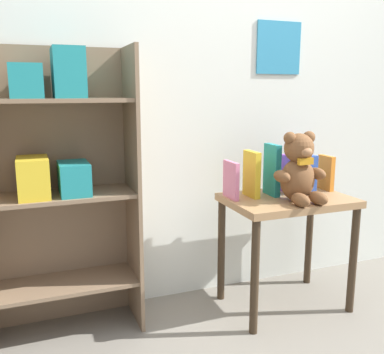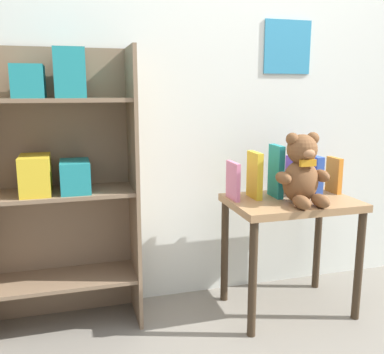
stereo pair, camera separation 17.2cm
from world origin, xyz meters
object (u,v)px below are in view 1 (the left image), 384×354
object	(u,v)px
book_standing_pink	(231,180)
book_standing_teal	(272,170)
book_standing_yellow	(252,174)
book_standing_blue	(308,173)
book_standing_purple	(289,174)
display_table	(287,215)
teddy_bear	(299,170)
book_standing_orange	(326,173)
bookshelf_side	(54,174)

from	to	relation	value
book_standing_pink	book_standing_teal	bearing A→B (deg)	-3.31
book_standing_yellow	book_standing_teal	world-z (taller)	book_standing_teal
book_standing_teal	book_standing_blue	distance (m)	0.23
book_standing_yellow	book_standing_purple	size ratio (longest dim) A/B	1.18
display_table	book_standing_pink	size ratio (longest dim) A/B	3.35
display_table	teddy_bear	bearing A→B (deg)	-89.65
teddy_bear	book_standing_orange	xyz separation A→B (m)	(0.28, 0.16, -0.06)
book_standing_orange	teddy_bear	bearing A→B (deg)	-151.40
book_standing_teal	book_standing_blue	bearing A→B (deg)	3.99
book_standing_orange	book_standing_blue	bearing A→B (deg)	175.60
book_standing_blue	book_standing_orange	xyz separation A→B (m)	(0.11, -0.01, -0.01)
book_standing_teal	book_standing_purple	size ratio (longest dim) A/B	1.34
book_standing_purple	bookshelf_side	bearing A→B (deg)	173.83
display_table	book_standing_teal	world-z (taller)	book_standing_teal
teddy_bear	book_standing_blue	bearing A→B (deg)	44.11
book_standing_pink	teddy_bear	bearing A→B (deg)	-30.77
teddy_bear	book_standing_blue	world-z (taller)	teddy_bear
teddy_bear	book_standing_blue	distance (m)	0.24
book_standing_yellow	book_standing_purple	xyz separation A→B (m)	(0.23, 0.01, -0.02)
display_table	book_standing_teal	size ratio (longest dim) A/B	2.36
book_standing_yellow	book_standing_pink	bearing A→B (deg)	178.31
display_table	teddy_bear	size ratio (longest dim) A/B	1.84
book_standing_orange	bookshelf_side	bearing A→B (deg)	174.85
teddy_bear	book_standing_pink	distance (m)	0.34
book_standing_pink	book_standing_blue	bearing A→B (deg)	-0.61
display_table	book_standing_pink	xyz separation A→B (m)	(-0.28, 0.08, 0.19)
book_standing_teal	book_standing_orange	world-z (taller)	book_standing_teal
book_standing_pink	book_standing_orange	distance (m)	0.57
teddy_bear	book_standing_pink	bearing A→B (deg)	149.37
bookshelf_side	book_standing_pink	xyz separation A→B (m)	(0.84, -0.11, -0.07)
book_standing_blue	book_standing_orange	size ratio (longest dim) A/B	1.06
display_table	teddy_bear	distance (m)	0.27
display_table	bookshelf_side	bearing A→B (deg)	170.45
book_standing_pink	book_standing_yellow	world-z (taller)	book_standing_yellow
book_standing_pink	display_table	bearing A→B (deg)	-16.25
book_standing_teal	book_standing_orange	size ratio (longest dim) A/B	1.41
book_standing_teal	book_standing_orange	xyz separation A→B (m)	(0.34, 0.00, -0.04)
book_standing_orange	book_standing_yellow	bearing A→B (deg)	178.75
book_standing_yellow	book_standing_orange	distance (m)	0.46
display_table	book_standing_yellow	world-z (taller)	book_standing_yellow
display_table	book_standing_blue	world-z (taller)	book_standing_blue
bookshelf_side	book_standing_teal	distance (m)	1.08
bookshelf_side	book_standing_teal	xyz separation A→B (m)	(1.07, -0.12, -0.03)
bookshelf_side	book_standing_yellow	xyz separation A→B (m)	(0.96, -0.11, -0.05)
display_table	book_standing_purple	bearing A→B (deg)	56.88
book_standing_teal	book_standing_orange	bearing A→B (deg)	1.88
book_standing_yellow	book_standing_teal	bearing A→B (deg)	-3.51
teddy_bear	book_standing_purple	distance (m)	0.19
display_table	book_standing_purple	world-z (taller)	book_standing_purple
teddy_bear	book_standing_teal	bearing A→B (deg)	110.19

